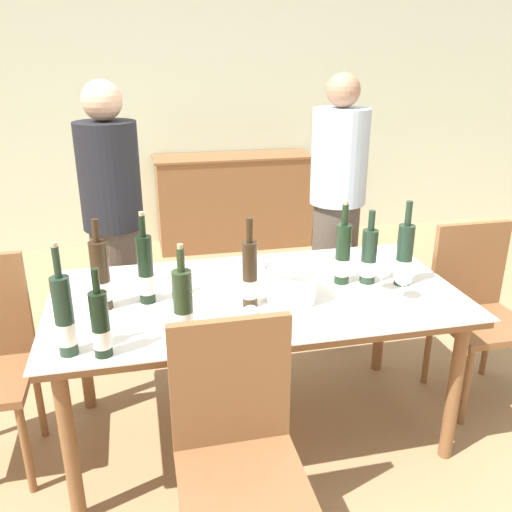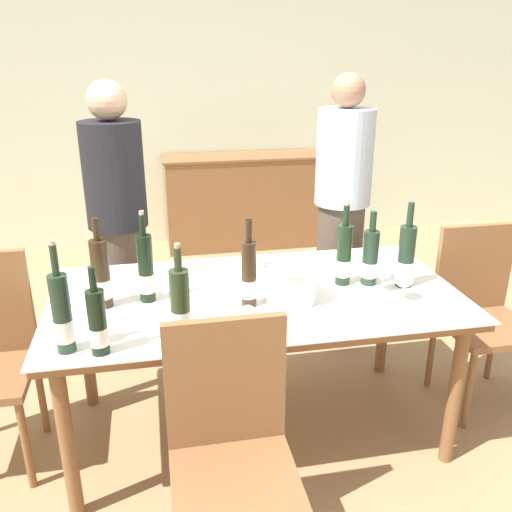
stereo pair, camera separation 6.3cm
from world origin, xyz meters
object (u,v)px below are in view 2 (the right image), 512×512
at_px(ice_bucket, 291,281).
at_px(wine_bottle_6, 370,259).
at_px(person_host, 119,230).
at_px(person_guest_left, 341,216).
at_px(dining_table, 256,307).
at_px(wine_bottle_0, 62,315).
at_px(wine_bottle_3, 101,276).
at_px(wine_bottle_5, 406,258).
at_px(sideboard_cabinet, 242,201).
at_px(wine_bottle_2, 180,306).
at_px(wine_bottle_1, 98,324).
at_px(wine_bottle_8, 249,275).
at_px(wine_glass_1, 248,316).
at_px(chair_near_front, 231,441).
at_px(wine_bottle_4, 146,270).
at_px(wine_bottle_7, 344,256).
at_px(wine_glass_2, 384,271).
at_px(chair_right_end, 480,304).
at_px(wine_glass_0, 404,279).

xyz_separation_m(ice_bucket, wine_bottle_6, (0.41, 0.11, 0.03)).
height_order(person_host, person_guest_left, person_guest_left).
distance_m(dining_table, wine_bottle_0, 0.87).
height_order(wine_bottle_3, wine_bottle_5, wine_bottle_5).
distance_m(sideboard_cabinet, wine_bottle_2, 3.17).
bearing_deg(wine_bottle_5, wine_bottle_1, -165.52).
height_order(wine_bottle_1, wine_bottle_6, wine_bottle_6).
height_order(wine_bottle_8, person_guest_left, person_guest_left).
relative_size(wine_bottle_0, wine_bottle_8, 1.09).
relative_size(wine_bottle_1, wine_bottle_6, 0.96).
bearing_deg(wine_glass_1, wine_bottle_8, 78.78).
distance_m(wine_bottle_3, wine_bottle_8, 0.62).
distance_m(wine_bottle_0, chair_near_front, 0.74).
height_order(wine_bottle_4, wine_bottle_7, wine_bottle_4).
bearing_deg(person_host, wine_bottle_1, -91.09).
bearing_deg(wine_bottle_1, wine_bottle_7, 21.57).
xyz_separation_m(wine_bottle_3, wine_bottle_5, (1.35, -0.05, -0.00)).
relative_size(wine_glass_2, person_host, 0.09).
xyz_separation_m(wine_bottle_7, chair_right_end, (0.79, 0.06, -0.35)).
relative_size(dining_table, wine_bottle_6, 5.19).
bearing_deg(person_host, chair_right_end, -21.78).
bearing_deg(person_host, chair_near_front, -75.17).
xyz_separation_m(wine_bottle_4, wine_glass_2, (1.04, -0.10, -0.04)).
bearing_deg(person_host, wine_bottle_4, -79.45).
bearing_deg(person_host, sideboard_cabinet, 61.45).
relative_size(sideboard_cabinet, wine_bottle_1, 4.34).
xyz_separation_m(wine_bottle_1, chair_right_end, (1.85, 0.48, -0.33)).
distance_m(wine_glass_0, person_host, 1.60).
bearing_deg(ice_bucket, dining_table, 143.21).
height_order(wine_glass_1, chair_near_front, chair_near_front).
distance_m(wine_bottle_8, chair_near_front, 0.70).
bearing_deg(wine_glass_0, wine_bottle_8, 173.50).
relative_size(chair_right_end, person_guest_left, 0.56).
distance_m(wine_bottle_0, wine_glass_1, 0.67).
bearing_deg(wine_bottle_2, ice_bucket, 26.11).
height_order(sideboard_cabinet, chair_right_end, chair_right_end).
distance_m(wine_bottle_1, person_host, 1.21).
distance_m(wine_bottle_2, wine_glass_1, 0.25).
bearing_deg(wine_bottle_7, wine_bottle_3, -178.38).
relative_size(wine_bottle_0, wine_bottle_1, 1.27).
bearing_deg(sideboard_cabinet, wine_bottle_4, -108.09).
height_order(wine_bottle_7, wine_glass_2, wine_bottle_7).
bearing_deg(wine_bottle_3, person_host, 87.54).
bearing_deg(wine_glass_0, sideboard_cabinet, 94.24).
xyz_separation_m(wine_bottle_8, chair_right_end, (1.26, 0.20, -0.35)).
bearing_deg(sideboard_cabinet, wine_bottle_5, -84.02).
xyz_separation_m(wine_bottle_2, person_host, (-0.27, 1.16, -0.06)).
height_order(wine_bottle_0, wine_bottle_8, wine_bottle_0).
distance_m(sideboard_cabinet, person_guest_left, 1.96).
relative_size(wine_bottle_6, chair_near_front, 0.37).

